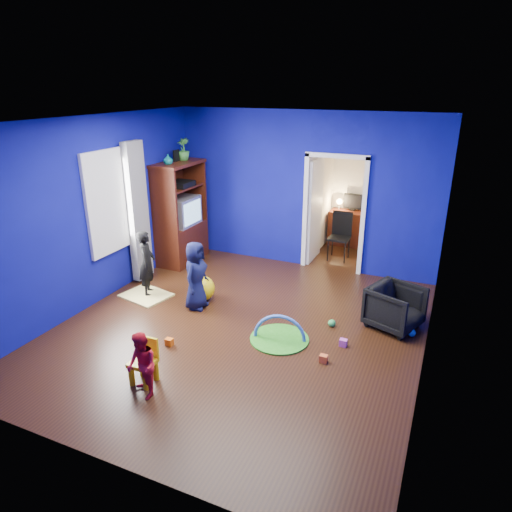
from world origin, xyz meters
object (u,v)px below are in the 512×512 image
at_px(vase, 168,159).
at_px(study_desk, 350,228).
at_px(armchair, 395,307).
at_px(crt_tv, 182,211).
at_px(child_navy, 196,276).
at_px(kid_chair, 143,364).
at_px(folding_chair, 339,237).
at_px(play_mat, 279,339).
at_px(hopper_ball, 202,288).
at_px(tv_armoire, 181,213).
at_px(toddler_red, 142,366).
at_px(child_black, 147,263).

xyz_separation_m(vase, study_desk, (2.82, 2.57, -1.67)).
bearing_deg(armchair, crt_tv, 96.67).
relative_size(child_navy, study_desk, 1.24).
distance_m(kid_chair, study_desk, 5.96).
bearing_deg(vase, folding_chair, 29.75).
xyz_separation_m(vase, play_mat, (2.85, -1.74, -2.04)).
height_order(crt_tv, hopper_ball, crt_tv).
bearing_deg(study_desk, kid_chair, -100.56).
bearing_deg(kid_chair, tv_armoire, 114.63).
distance_m(crt_tv, kid_chair, 4.04).
bearing_deg(toddler_red, kid_chair, 161.02).
bearing_deg(child_black, child_navy, -123.36).
relative_size(armchair, vase, 3.87).
xyz_separation_m(vase, hopper_ball, (1.25, -1.10, -1.84)).
relative_size(toddler_red, tv_armoire, 0.40).
bearing_deg(hopper_ball, folding_chair, 60.05).
bearing_deg(armchair, study_desk, 43.78).
bearing_deg(toddler_red, tv_armoire, 150.51).
height_order(child_navy, crt_tv, crt_tv).
height_order(toddler_red, hopper_ball, toddler_red).
bearing_deg(crt_tv, play_mat, -36.02).
bearing_deg(hopper_ball, child_black, -170.47).
bearing_deg(tv_armoire, child_black, -78.42).
relative_size(child_black, kid_chair, 2.22).
bearing_deg(child_navy, hopper_ball, 8.34).
relative_size(crt_tv, folding_chair, 0.76).
bearing_deg(armchair, vase, 100.67).
bearing_deg(child_black, folding_chair, -68.98).
xyz_separation_m(crt_tv, hopper_ball, (1.21, -1.40, -0.81)).
bearing_deg(toddler_red, folding_chair, 113.67).
relative_size(child_black, folding_chair, 1.21).
distance_m(hopper_ball, kid_chair, 2.23).
bearing_deg(folding_chair, armchair, -58.90).
bearing_deg(kid_chair, vase, 116.64).
height_order(child_black, vase, vase).
distance_m(play_mat, folding_chair, 3.39).
bearing_deg(crt_tv, study_desk, 39.25).
relative_size(vase, folding_chair, 0.20).
relative_size(toddler_red, kid_chair, 1.58).
bearing_deg(crt_tv, tv_armoire, 180.00).
relative_size(armchair, kid_chair, 1.39).
relative_size(toddler_red, play_mat, 0.96).
height_order(kid_chair, play_mat, kid_chair).
height_order(child_black, tv_armoire, tv_armoire).
bearing_deg(child_black, toddler_red, -172.98).
distance_m(toddler_red, tv_armoire, 4.27).
distance_m(crt_tv, study_desk, 3.65).
xyz_separation_m(toddler_red, play_mat, (0.97, 1.74, -0.38)).
xyz_separation_m(child_black, hopper_ball, (0.93, 0.16, -0.35)).
bearing_deg(folding_chair, study_desk, 90.00).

